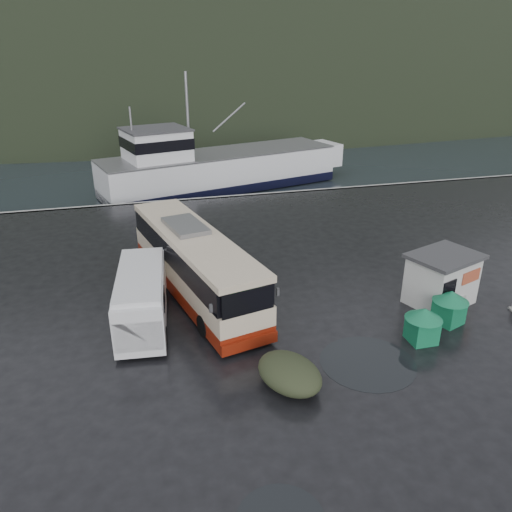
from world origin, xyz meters
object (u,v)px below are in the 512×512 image
object	(u,v)px
waste_bin_left	(420,341)
jersey_barrier_a	(449,304)
coach_bus	(196,292)
white_van	(144,323)
waste_bin_right	(447,322)
dome_tent	(289,385)
ticket_kiosk	(438,302)
fishing_trawler	(221,173)

from	to	relation	value
waste_bin_left	jersey_barrier_a	bearing A→B (deg)	38.71
coach_bus	waste_bin_left	xyz separation A→B (m)	(8.25, -6.56, 0.00)
white_van	jersey_barrier_a	xyz separation A→B (m)	(13.81, -1.86, 0.00)
waste_bin_right	dome_tent	distance (m)	8.33
white_van	waste_bin_right	size ratio (longest dim) A/B	3.85
white_van	ticket_kiosk	distance (m)	13.50
dome_tent	ticket_kiosk	bearing A→B (deg)	25.24
white_van	waste_bin_left	distance (m)	11.63
waste_bin_left	jersey_barrier_a	size ratio (longest dim) A/B	1.06
coach_bus	waste_bin_left	size ratio (longest dim) A/B	7.74
waste_bin_left	dome_tent	distance (m)	6.24
waste_bin_left	ticket_kiosk	world-z (taller)	ticket_kiosk
dome_tent	jersey_barrier_a	world-z (taller)	dome_tent
dome_tent	fishing_trawler	distance (m)	31.36
ticket_kiosk	fishing_trawler	xyz separation A→B (m)	(-5.11, 27.07, 0.00)
ticket_kiosk	jersey_barrier_a	xyz separation A→B (m)	(0.39, -0.32, 0.00)
coach_bus	dome_tent	xyz separation A→B (m)	(2.16, -7.94, 0.00)
waste_bin_right	jersey_barrier_a	bearing A→B (deg)	52.42
coach_bus	waste_bin_right	world-z (taller)	coach_bus
fishing_trawler	coach_bus	bearing A→B (deg)	-119.19
coach_bus	fishing_trawler	size ratio (longest dim) A/B	0.45
coach_bus	white_van	bearing A→B (deg)	-151.20
dome_tent	jersey_barrier_a	bearing A→B (deg)	22.59
dome_tent	fishing_trawler	world-z (taller)	fishing_trawler
coach_bus	dome_tent	size ratio (longest dim) A/B	4.34
jersey_barrier_a	dome_tent	bearing A→B (deg)	-157.41
coach_bus	fishing_trawler	world-z (taller)	fishing_trawler
waste_bin_left	jersey_barrier_a	xyz separation A→B (m)	(2.98, 2.39, 0.00)
ticket_kiosk	fishing_trawler	size ratio (longest dim) A/B	0.12
jersey_barrier_a	coach_bus	bearing A→B (deg)	159.64
waste_bin_left	ticket_kiosk	bearing A→B (deg)	46.29
dome_tent	jersey_barrier_a	distance (m)	9.82
waste_bin_right	white_van	bearing A→B (deg)	165.64
waste_bin_left	waste_bin_right	world-z (taller)	waste_bin_right
ticket_kiosk	jersey_barrier_a	world-z (taller)	ticket_kiosk
coach_bus	ticket_kiosk	world-z (taller)	coach_bus
coach_bus	jersey_barrier_a	xyz separation A→B (m)	(11.23, -4.17, 0.00)
white_van	waste_bin_right	world-z (taller)	white_van
ticket_kiosk	waste_bin_right	bearing A→B (deg)	-131.30
fishing_trawler	ticket_kiosk	bearing A→B (deg)	-94.64
white_van	fishing_trawler	bearing A→B (deg)	77.51
jersey_barrier_a	fishing_trawler	distance (m)	27.93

